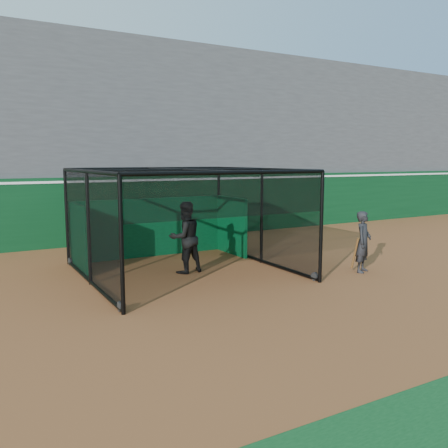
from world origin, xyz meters
TOP-DOWN VIEW (x-y plane):
  - ground at (0.00, 0.00)m, footprint 120.00×120.00m
  - outfield_wall at (0.00, 8.50)m, footprint 50.00×0.50m
  - grandstand at (0.00, 12.27)m, footprint 50.00×7.85m
  - batting_cage at (-0.31, 2.76)m, footprint 5.28×5.51m
  - batter at (-0.28, 2.71)m, footprint 1.06×0.87m
  - on_deck_player at (4.09, 0.34)m, footprint 0.75×0.66m

SIDE VIEW (x-z plane):
  - ground at x=0.00m, z-range 0.00..0.00m
  - on_deck_player at x=4.09m, z-range 0.00..1.71m
  - batter at x=-0.28m, z-range 0.00..1.99m
  - outfield_wall at x=0.00m, z-range 0.04..2.54m
  - batting_cage at x=-0.31m, z-range 0.00..2.85m
  - grandstand at x=0.00m, z-range 0.00..8.95m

